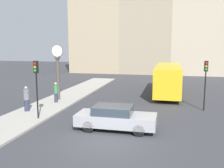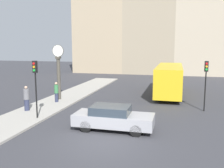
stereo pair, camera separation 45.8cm
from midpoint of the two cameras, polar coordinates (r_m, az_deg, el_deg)
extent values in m
plane|color=#38383D|center=(12.58, -2.32, -13.43)|extent=(120.00, 120.00, 0.00)
cube|color=#A39E93|center=(24.26, -10.07, -2.57)|extent=(3.22, 25.24, 0.13)
cube|color=tan|center=(45.93, -3.73, 14.10)|extent=(9.03, 5.00, 18.21)
cube|color=gray|center=(44.02, 7.50, 10.52)|extent=(8.53, 5.00, 12.44)
cube|color=#B7A88E|center=(44.16, 20.84, 10.06)|extent=(11.64, 5.00, 12.49)
cube|color=#9E9EA3|center=(14.31, 0.02, -8.12)|extent=(4.52, 1.78, 0.65)
cube|color=#2D3842|center=(14.20, -0.69, -5.92)|extent=(2.17, 1.60, 0.47)
cylinder|color=black|center=(14.90, 6.03, -8.60)|extent=(0.64, 0.22, 0.64)
cylinder|color=black|center=(13.43, 5.18, -10.53)|extent=(0.64, 0.22, 0.64)
cylinder|color=black|center=(15.47, -4.42, -7.92)|extent=(0.64, 0.22, 0.64)
cylinder|color=black|center=(14.06, -6.36, -9.66)|extent=(0.64, 0.22, 0.64)
cube|color=gold|center=(24.93, 12.16, 1.27)|extent=(2.32, 9.18, 2.50)
cube|color=#1E232D|center=(24.91, 12.17, 1.64)|extent=(2.35, 9.00, 0.74)
cylinder|color=black|center=(27.92, 14.29, -0.44)|extent=(0.28, 0.90, 0.90)
cylinder|color=black|center=(27.94, 10.10, -0.29)|extent=(0.28, 0.90, 0.90)
cylinder|color=black|center=(22.31, 14.54, -2.69)|extent=(0.28, 0.90, 0.90)
cylinder|color=black|center=(22.35, 9.29, -2.50)|extent=(0.28, 0.90, 0.90)
cylinder|color=black|center=(16.63, -17.49, -2.61)|extent=(0.09, 0.09, 2.93)
cube|color=black|center=(16.38, -17.78, 3.74)|extent=(0.26, 0.20, 0.76)
cylinder|color=red|center=(16.26, -18.03, 4.43)|extent=(0.15, 0.04, 0.15)
cylinder|color=orange|center=(16.28, -18.00, 3.70)|extent=(0.15, 0.04, 0.15)
cylinder|color=green|center=(16.29, -17.96, 2.97)|extent=(0.15, 0.04, 0.15)
cylinder|color=black|center=(19.41, 19.80, -1.56)|extent=(0.09, 0.09, 2.92)
cube|color=black|center=(19.19, 20.08, 3.85)|extent=(0.26, 0.20, 0.76)
cylinder|color=red|center=(19.06, 20.16, 4.45)|extent=(0.15, 0.04, 0.15)
cylinder|color=orange|center=(19.07, 20.13, 3.82)|extent=(0.15, 0.04, 0.15)
cylinder|color=green|center=(19.09, 20.09, 3.20)|extent=(0.15, 0.04, 0.15)
cylinder|color=#4C473D|center=(22.09, -12.82, 1.07)|extent=(0.30, 0.30, 3.53)
cube|color=#4C473D|center=(21.93, -12.98, 5.88)|extent=(0.39, 0.39, 0.18)
cylinder|color=#4C473D|center=(21.91, -13.03, 7.38)|extent=(1.05, 0.04, 1.05)
cylinder|color=white|center=(21.91, -13.03, 7.38)|extent=(0.97, 0.06, 0.97)
cylinder|color=#2D334C|center=(18.97, -19.55, -4.62)|extent=(0.35, 0.35, 0.82)
cylinder|color=slate|center=(18.81, -19.67, -2.28)|extent=(0.42, 0.42, 0.76)
sphere|color=tan|center=(18.73, -19.74, -0.82)|extent=(0.21, 0.21, 0.21)
cylinder|color=#2D334C|center=(21.21, -13.27, -3.08)|extent=(0.28, 0.28, 0.74)
cylinder|color=#387A47|center=(21.08, -13.34, -1.16)|extent=(0.33, 0.33, 0.70)
sphere|color=tan|center=(21.01, -13.38, 0.06)|extent=(0.22, 0.22, 0.22)
camera|label=1|loc=(0.23, -90.66, -0.10)|focal=40.00mm
camera|label=2|loc=(0.23, 89.34, 0.10)|focal=40.00mm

